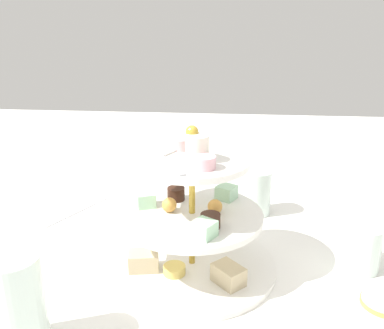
{
  "coord_description": "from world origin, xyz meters",
  "views": [
    {
      "loc": [
        0.61,
        0.06,
        0.4
      ],
      "look_at": [
        0.0,
        0.0,
        0.18
      ],
      "focal_mm": 39.35,
      "sensor_mm": 36.0,
      "label": 1
    }
  ],
  "objects_px": {
    "tiered_serving_stand": "(192,226)",
    "water_glass_mid_back": "(257,192)",
    "water_glass_tall_right": "(18,303)",
    "water_glass_short_left": "(361,248)",
    "butter_knife_left": "(77,211)",
    "teacup_with_saucer": "(381,317)"
  },
  "relations": [
    {
      "from": "butter_knife_left",
      "to": "water_glass_short_left",
      "type": "bearing_deg",
      "value": 101.48
    },
    {
      "from": "water_glass_tall_right",
      "to": "water_glass_short_left",
      "type": "distance_m",
      "value": 0.53
    },
    {
      "from": "water_glass_short_left",
      "to": "teacup_with_saucer",
      "type": "distance_m",
      "value": 0.16
    },
    {
      "from": "butter_knife_left",
      "to": "water_glass_mid_back",
      "type": "bearing_deg",
      "value": 123.18
    },
    {
      "from": "water_glass_mid_back",
      "to": "tiered_serving_stand",
      "type": "bearing_deg",
      "value": -27.71
    },
    {
      "from": "butter_knife_left",
      "to": "water_glass_mid_back",
      "type": "xyz_separation_m",
      "value": [
        -0.03,
        0.39,
        0.05
      ]
    },
    {
      "from": "water_glass_tall_right",
      "to": "water_glass_short_left",
      "type": "bearing_deg",
      "value": 115.0
    },
    {
      "from": "tiered_serving_stand",
      "to": "teacup_with_saucer",
      "type": "relative_size",
      "value": 3.12
    },
    {
      "from": "water_glass_tall_right",
      "to": "teacup_with_saucer",
      "type": "bearing_deg",
      "value": 98.48
    },
    {
      "from": "teacup_with_saucer",
      "to": "butter_knife_left",
      "type": "xyz_separation_m",
      "value": [
        -0.32,
        -0.54,
        -0.02
      ]
    },
    {
      "from": "teacup_with_saucer",
      "to": "water_glass_mid_back",
      "type": "relative_size",
      "value": 0.94
    },
    {
      "from": "tiered_serving_stand",
      "to": "water_glass_short_left",
      "type": "distance_m",
      "value": 0.28
    },
    {
      "from": "teacup_with_saucer",
      "to": "water_glass_short_left",
      "type": "bearing_deg",
      "value": 174.45
    },
    {
      "from": "water_glass_short_left",
      "to": "butter_knife_left",
      "type": "bearing_deg",
      "value": -106.82
    },
    {
      "from": "tiered_serving_stand",
      "to": "butter_knife_left",
      "type": "bearing_deg",
      "value": -125.26
    },
    {
      "from": "water_glass_tall_right",
      "to": "tiered_serving_stand",
      "type": "bearing_deg",
      "value": 134.97
    },
    {
      "from": "teacup_with_saucer",
      "to": "butter_knife_left",
      "type": "bearing_deg",
      "value": -120.89
    },
    {
      "from": "water_glass_tall_right",
      "to": "water_glass_short_left",
      "type": "relative_size",
      "value": 1.65
    },
    {
      "from": "water_glass_short_left",
      "to": "butter_knife_left",
      "type": "distance_m",
      "value": 0.58
    },
    {
      "from": "water_glass_short_left",
      "to": "tiered_serving_stand",
      "type": "bearing_deg",
      "value": -84.93
    },
    {
      "from": "tiered_serving_stand",
      "to": "water_glass_mid_back",
      "type": "distance_m",
      "value": 0.26
    },
    {
      "from": "water_glass_short_left",
      "to": "water_glass_mid_back",
      "type": "xyz_separation_m",
      "value": [
        -0.2,
        -0.16,
        0.01
      ]
    }
  ]
}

